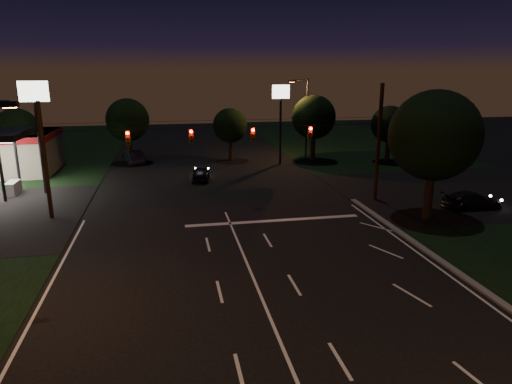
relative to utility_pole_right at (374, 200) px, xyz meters
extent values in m
plane|color=black|center=(-12.00, -15.00, 0.00)|extent=(140.00, 140.00, 0.00)
cube|color=black|center=(8.00, 1.00, 0.00)|extent=(20.00, 16.00, 0.02)
cube|color=silver|center=(-9.00, -3.50, 0.01)|extent=(12.00, 0.50, 0.01)
cylinder|color=black|center=(0.00, 0.00, 0.00)|extent=(0.30, 0.30, 9.00)
cylinder|color=black|center=(-24.00, 0.00, 0.00)|extent=(0.28, 0.28, 8.00)
cylinder|color=black|center=(-12.00, 0.00, 6.00)|extent=(24.00, 0.03, 0.03)
cylinder|color=black|center=(-12.00, 0.00, 6.50)|extent=(24.00, 0.02, 0.02)
cube|color=#3F3307|center=(-18.50, 0.00, 5.45)|extent=(0.32, 0.26, 1.00)
sphere|color=#FF0705|center=(-18.50, -0.16, 5.78)|extent=(0.22, 0.22, 0.22)
sphere|color=black|center=(-18.50, -0.16, 5.45)|extent=(0.20, 0.20, 0.20)
sphere|color=black|center=(-18.50, -0.16, 5.12)|extent=(0.20, 0.20, 0.20)
cube|color=#3F3307|center=(-14.20, 0.00, 5.45)|extent=(0.32, 0.26, 1.00)
sphere|color=#FF0705|center=(-14.20, -0.16, 5.78)|extent=(0.22, 0.22, 0.22)
sphere|color=black|center=(-14.20, -0.16, 5.45)|extent=(0.20, 0.20, 0.20)
sphere|color=black|center=(-14.20, -0.16, 5.12)|extent=(0.20, 0.20, 0.20)
cube|color=#3F3307|center=(-9.80, 0.00, 5.45)|extent=(0.32, 0.26, 1.00)
sphere|color=#FF0705|center=(-9.80, -0.16, 5.78)|extent=(0.22, 0.22, 0.22)
sphere|color=black|center=(-9.80, -0.16, 5.45)|extent=(0.20, 0.20, 0.20)
sphere|color=black|center=(-9.80, -0.16, 5.12)|extent=(0.20, 0.20, 0.20)
cube|color=#3F3307|center=(-5.50, 0.00, 5.45)|extent=(0.32, 0.26, 1.00)
sphere|color=#FF0705|center=(-5.50, -0.16, 5.78)|extent=(0.22, 0.22, 0.22)
sphere|color=black|center=(-5.50, -0.16, 5.45)|extent=(0.20, 0.20, 0.20)
sphere|color=black|center=(-5.50, -0.16, 5.12)|extent=(0.20, 0.20, 0.20)
cube|color=gray|center=(-28.50, 7.00, 0.55)|extent=(0.80, 2.00, 1.10)
cylinder|color=black|center=(-28.50, 5.00, 2.40)|extent=(0.24, 0.24, 4.80)
cylinder|color=black|center=(-28.50, 9.00, 2.40)|extent=(0.24, 0.24, 4.80)
cylinder|color=black|center=(-26.00, 7.00, 3.75)|extent=(0.24, 0.24, 7.50)
cube|color=white|center=(-26.00, 7.00, 8.30)|extent=(2.20, 0.30, 1.60)
cylinder|color=black|center=(-4.00, 15.00, 3.50)|extent=(0.24, 0.24, 7.00)
cube|color=white|center=(-4.00, 15.00, 7.70)|extent=(1.80, 0.30, 1.40)
cube|color=black|center=(-21.70, -13.00, 8.70)|extent=(0.60, 0.35, 0.22)
cube|color=orange|center=(-21.70, -13.00, 8.58)|extent=(0.45, 0.25, 0.04)
cylinder|color=black|center=(-0.50, 17.00, 4.50)|extent=(0.20, 0.20, 9.00)
cylinder|color=black|center=(-1.40, 17.00, 8.80)|extent=(1.80, 0.12, 0.12)
cube|color=black|center=(-2.30, 17.00, 8.70)|extent=(0.60, 0.35, 0.22)
cube|color=orange|center=(-2.30, 17.00, 8.58)|extent=(0.45, 0.25, 0.04)
cylinder|color=black|center=(1.50, -5.00, 2.00)|extent=(0.60, 0.60, 4.00)
sphere|color=black|center=(1.50, -5.00, 5.76)|extent=(6.00, 6.00, 6.00)
sphere|color=black|center=(2.10, -4.55, 5.58)|extent=(4.50, 4.50, 4.50)
sphere|color=black|center=(0.90, -4.70, 5.62)|extent=(4.20, 4.20, 4.20)
cylinder|color=black|center=(-30.00, 15.00, 1.50)|extent=(0.49, 0.49, 3.00)
sphere|color=black|center=(-30.00, 15.00, 4.32)|extent=(4.20, 4.20, 4.20)
sphere|color=black|center=(-29.58, 15.32, 4.19)|extent=(3.15, 3.15, 3.15)
sphere|color=black|center=(-30.42, 15.21, 4.23)|extent=(2.94, 2.94, 2.94)
cylinder|color=black|center=(-20.00, 19.00, 1.62)|extent=(0.52, 0.52, 3.25)
sphere|color=black|center=(-20.00, 19.00, 4.68)|extent=(4.60, 4.60, 4.60)
sphere|color=black|center=(-19.54, 19.34, 4.54)|extent=(3.45, 3.45, 3.45)
sphere|color=black|center=(-20.46, 19.23, 4.58)|extent=(3.22, 3.22, 3.22)
cylinder|color=black|center=(-9.00, 18.00, 1.38)|extent=(0.47, 0.47, 2.75)
sphere|color=black|center=(-9.00, 18.00, 3.96)|extent=(3.80, 3.80, 3.80)
sphere|color=black|center=(-8.62, 18.28, 3.85)|extent=(2.85, 2.85, 2.85)
sphere|color=black|center=(-9.38, 18.19, 3.87)|extent=(2.66, 2.66, 2.66)
cylinder|color=black|center=(0.00, 16.00, 1.70)|extent=(0.53, 0.53, 3.40)
sphere|color=black|center=(0.00, 16.00, 4.90)|extent=(4.80, 4.80, 4.80)
sphere|color=black|center=(0.48, 16.36, 4.75)|extent=(3.60, 3.60, 3.60)
sphere|color=black|center=(-0.48, 16.24, 4.79)|extent=(3.36, 3.36, 3.36)
cylinder|color=black|center=(8.00, 14.00, 1.45)|extent=(0.48, 0.48, 2.90)
sphere|color=black|center=(8.00, 14.00, 4.18)|extent=(4.00, 4.00, 4.00)
sphere|color=black|center=(8.40, 14.30, 4.06)|extent=(3.00, 3.00, 3.00)
sphere|color=black|center=(7.60, 14.20, 4.09)|extent=(2.80, 2.80, 2.80)
imported|color=black|center=(-13.00, 9.16, 0.65)|extent=(2.02, 3.96, 1.29)
imported|color=black|center=(-19.67, 18.62, 0.74)|extent=(2.87, 4.77, 1.48)
imported|color=black|center=(6.00, -3.55, 0.64)|extent=(4.41, 1.80, 1.28)
camera|label=1|loc=(-15.79, -32.21, 10.01)|focal=32.00mm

